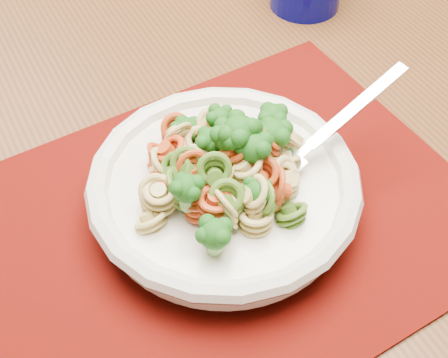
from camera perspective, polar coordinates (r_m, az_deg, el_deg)
name	(u,v)px	position (r m, az deg, el deg)	size (l,w,h in m)	color
dining_table	(209,203)	(0.69, -1.42, -2.17)	(1.52, 1.03, 0.77)	#583418
placemat	(224,220)	(0.55, -0.01, -3.74)	(0.43, 0.34, 0.00)	#530403
pasta_bowl	(224,188)	(0.53, 0.00, -0.84)	(0.23, 0.23, 0.04)	silver
pasta_broccoli_heap	(224,174)	(0.52, 0.00, 0.43)	(0.20, 0.20, 0.06)	tan
fork	(288,165)	(0.53, 5.89, 1.29)	(0.19, 0.02, 0.01)	silver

